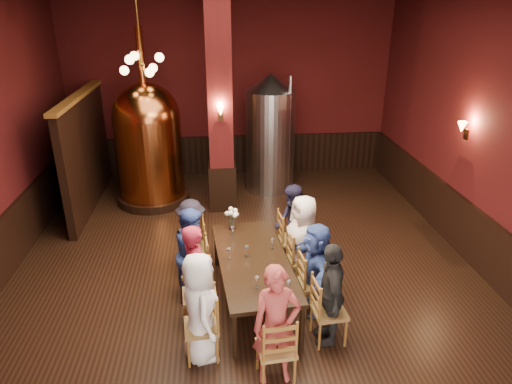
{
  "coord_description": "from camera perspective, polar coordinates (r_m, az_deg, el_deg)",
  "views": [
    {
      "loc": [
        -0.46,
        -6.46,
        4.29
      ],
      "look_at": [
        0.19,
        0.2,
        1.44
      ],
      "focal_mm": 32.0,
      "sensor_mm": 36.0,
      "label": 1
    }
  ],
  "objects": [
    {
      "name": "person_5",
      "position": [
        6.72,
        7.4,
        -9.41
      ],
      "size": [
        0.52,
        1.34,
        1.41
      ],
      "primitive_type": "imported",
      "rotation": [
        0.0,
        0.0,
        4.79
      ],
      "color": "#334D9B",
      "rests_on": "ground"
    },
    {
      "name": "wine_glass_6",
      "position": [
        6.16,
        1.74,
        -11.05
      ],
      "size": [
        0.07,
        0.07,
        0.17
      ],
      "primitive_type": null,
      "color": "white",
      "rests_on": "dining_table"
    },
    {
      "name": "chair_3",
      "position": [
        7.72,
        -7.95,
        -6.92
      ],
      "size": [
        0.5,
        0.5,
        0.92
      ],
      "primitive_type": null,
      "rotation": [
        0.0,
        0.0,
        -1.49
      ],
      "color": "brown",
      "rests_on": "ground"
    },
    {
      "name": "person_8",
      "position": [
        5.53,
        2.57,
        -16.39
      ],
      "size": [
        0.59,
        0.4,
        1.56
      ],
      "primitive_type": "imported",
      "rotation": [
        0.0,
        0.0,
        6.33
      ],
      "color": "#A33A36",
      "rests_on": "ground"
    },
    {
      "name": "person_7",
      "position": [
        7.81,
        4.51,
        -4.18
      ],
      "size": [
        0.35,
        0.7,
        1.44
      ],
      "primitive_type": "imported",
      "rotation": [
        0.0,
        0.0,
        4.72
      ],
      "color": "#1D1B36",
      "rests_on": "ground"
    },
    {
      "name": "dining_table",
      "position": [
        6.82,
        -0.36,
        -8.83
      ],
      "size": [
        1.2,
        2.48,
        0.75
      ],
      "rotation": [
        0.0,
        0.0,
        0.09
      ],
      "color": "black",
      "rests_on": "ground"
    },
    {
      "name": "sconce_wall",
      "position": [
        8.72,
        24.86,
        7.08
      ],
      "size": [
        0.2,
        0.2,
        0.36
      ],
      "primitive_type": null,
      "rotation": [
        0.0,
        0.0,
        1.57
      ],
      "color": "black",
      "rests_on": "room"
    },
    {
      "name": "copper_kettle",
      "position": [
        10.27,
        -13.24,
        6.02
      ],
      "size": [
        1.62,
        1.62,
        3.79
      ],
      "rotation": [
        0.0,
        0.0,
        0.15
      ],
      "color": "black",
      "rests_on": "ground"
    },
    {
      "name": "partition",
      "position": [
        10.51,
        -20.45,
        4.51
      ],
      "size": [
        0.22,
        3.5,
        2.4
      ],
      "primitive_type": "cube",
      "color": "black",
      "rests_on": "ground"
    },
    {
      "name": "person_3",
      "position": [
        7.62,
        -8.03,
        -5.62
      ],
      "size": [
        0.55,
        0.88,
        1.32
      ],
      "primitive_type": "imported",
      "rotation": [
        0.0,
        0.0,
        1.51
      ],
      "color": "black",
      "rests_on": "ground"
    },
    {
      "name": "wine_glass_4",
      "position": [
        7.01,
        2.07,
        -6.47
      ],
      "size": [
        0.07,
        0.07,
        0.17
      ],
      "primitive_type": null,
      "color": "white",
      "rests_on": "dining_table"
    },
    {
      "name": "column",
      "position": [
        9.48,
        -4.52,
        10.6
      ],
      "size": [
        0.58,
        0.58,
        4.5
      ],
      "primitive_type": "cube",
      "color": "#4A0F13",
      "rests_on": "ground"
    },
    {
      "name": "chair_7",
      "position": [
        7.93,
        4.45,
        -5.86
      ],
      "size": [
        0.5,
        0.5,
        0.92
      ],
      "primitive_type": null,
      "rotation": [
        0.0,
        0.0,
        1.66
      ],
      "color": "brown",
      "rests_on": "ground"
    },
    {
      "name": "chair_5",
      "position": [
        6.85,
        7.29,
        -11.14
      ],
      "size": [
        0.5,
        0.5,
        0.92
      ],
      "primitive_type": null,
      "rotation": [
        0.0,
        0.0,
        1.66
      ],
      "color": "brown",
      "rests_on": "ground"
    },
    {
      "name": "wine_glass_1",
      "position": [
        6.07,
        4.17,
        -11.72
      ],
      "size": [
        0.07,
        0.07,
        0.17
      ],
      "primitive_type": null,
      "color": "white",
      "rests_on": "dining_table"
    },
    {
      "name": "person_2",
      "position": [
        6.99,
        -7.78,
        -7.63
      ],
      "size": [
        0.47,
        0.77,
        1.49
      ],
      "primitive_type": "imported",
      "rotation": [
        0.0,
        0.0,
        1.41
      ],
      "color": "#2D4796",
      "rests_on": "ground"
    },
    {
      "name": "person_0",
      "position": [
        5.89,
        -7.02,
        -14.15
      ],
      "size": [
        0.6,
        0.8,
        1.49
      ],
      "primitive_type": "imported",
      "rotation": [
        0.0,
        0.0,
        1.76
      ],
      "color": "white",
      "rests_on": "ground"
    },
    {
      "name": "room",
      "position": [
        6.79,
        -1.42,
        5.59
      ],
      "size": [
        10.0,
        10.02,
        4.5
      ],
      "color": "black",
      "rests_on": "ground"
    },
    {
      "name": "sconce_column",
      "position": [
        9.2,
        -4.47,
        9.89
      ],
      "size": [
        0.2,
        0.2,
        0.36
      ],
      "primitive_type": null,
      "rotation": [
        0.0,
        0.0,
        3.14
      ],
      "color": "black",
      "rests_on": "column"
    },
    {
      "name": "chair_1",
      "position": [
        6.6,
        -7.31,
        -12.65
      ],
      "size": [
        0.5,
        0.5,
        0.92
      ],
      "primitive_type": null,
      "rotation": [
        0.0,
        0.0,
        -1.49
      ],
      "color": "brown",
      "rests_on": "ground"
    },
    {
      "name": "wainscot_right",
      "position": [
        8.69,
        25.85,
        -5.27
      ],
      "size": [
        0.08,
        9.9,
        1.0
      ],
      "primitive_type": "cube",
      "color": "black",
      "rests_on": "ground"
    },
    {
      "name": "person_4",
      "position": [
        6.18,
        9.3,
        -12.41
      ],
      "size": [
        0.45,
        0.9,
        1.47
      ],
      "primitive_type": "imported",
      "rotation": [
        0.0,
        0.0,
        4.61
      ],
      "color": "black",
      "rests_on": "ground"
    },
    {
      "name": "wine_glass_2",
      "position": [
        7.35,
        -2.92,
        -5.01
      ],
      "size": [
        0.07,
        0.07,
        0.17
      ],
      "primitive_type": null,
      "color": "white",
      "rests_on": "dining_table"
    },
    {
      "name": "wainscot_back",
      "position": [
        12.04,
        -3.08,
        4.72
      ],
      "size": [
        7.9,
        0.08,
        1.0
      ],
      "primitive_type": "cube",
      "color": "black",
      "rests_on": "ground"
    },
    {
      "name": "rose_vase",
      "position": [
        7.51,
        -3.01,
        -2.93
      ],
      "size": [
        0.23,
        0.23,
        0.38
      ],
      "color": "white",
      "rests_on": "dining_table"
    },
    {
      "name": "wine_glass_3",
      "position": [
        6.77,
        -3.43,
        -7.68
      ],
      "size": [
        0.07,
        0.07,
        0.17
      ],
      "primitive_type": null,
      "color": "white",
      "rests_on": "dining_table"
    },
    {
      "name": "steel_vessel",
      "position": [
        10.72,
        1.79,
        7.31
      ],
      "size": [
        1.38,
        1.38,
        2.75
      ],
      "rotation": [
        0.0,
        0.0,
        -0.25
      ],
      "color": "#B2B2B7",
      "rests_on": "ground"
    },
    {
      "name": "person_1",
      "position": [
        6.42,
        -7.45,
        -10.35
      ],
      "size": [
        0.54,
        0.66,
        1.55
      ],
      "primitive_type": "imported",
      "rotation": [
        0.0,
        0.0,
        1.9
      ],
      "color": "maroon",
      "rests_on": "ground"
    },
    {
      "name": "person_6",
      "position": [
        7.22,
        5.87,
        -6.21
      ],
      "size": [
        0.69,
        0.87,
        1.54
      ],
      "primitive_type": "imported",
      "rotation": [
        0.0,
        0.0,
        5.01
      ],
      "color": "white",
      "rests_on": "ground"
    },
    {
      "name": "chair_8",
      "position": [
        5.74,
        2.51,
        -18.87
      ],
      "size": [
        0.5,
        0.5,
        0.92
      ],
      "primitive_type": null,
      "rotation": [
        0.0,
        0.0,
        3.23
      ],
      "color": "brown",
      "rests_on": "ground"
    },
    {
      "name": "chair_4",
      "position": [
        6.34,
        9.14,
        -14.45
      ],
      "size": [
        0.5,
        0.5,
        0.92
      ],
      "primitive_type": null,
      "rotation": [
        0.0,
        0.0,
        1.66
      ],
      "color": "brown",
      "rests_on": "ground"
    },
    {
      "name": "chair_6",
      "position": [
        7.38,
        5.77,
        -8.33
      ],
      "size": [
        0.5,
        0.5,
        0.92
      ],
      "primitive_type": null,
      "rotation": [
        0.0,
        0.0,
        1.66
      ],
      "color": "brown",
      "rests_on": "ground"
    },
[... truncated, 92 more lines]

